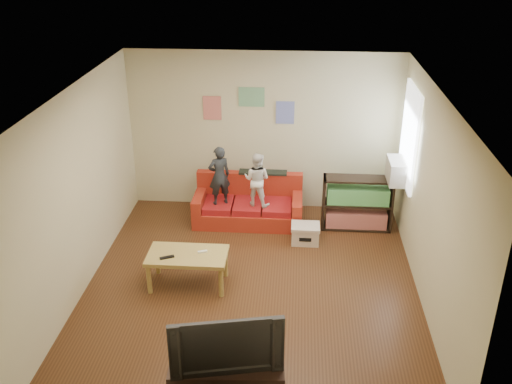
# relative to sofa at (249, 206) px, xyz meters

# --- Properties ---
(room_shell) EXTENTS (4.52, 5.02, 2.72)m
(room_shell) POSITION_rel_sofa_xyz_m (0.21, -1.92, 1.09)
(room_shell) COLOR #502D17
(room_shell) RESTS_ON ground
(sofa) EXTENTS (1.77, 0.81, 0.78)m
(sofa) POSITION_rel_sofa_xyz_m (0.00, 0.00, 0.00)
(sofa) COLOR #A92918
(sofa) RESTS_ON ground
(child_a) EXTENTS (0.42, 0.36, 0.98)m
(child_a) POSITION_rel_sofa_xyz_m (-0.45, -0.16, 0.60)
(child_a) COLOR #21252A
(child_a) RESTS_ON sofa
(child_b) EXTENTS (0.51, 0.44, 0.89)m
(child_b) POSITION_rel_sofa_xyz_m (0.15, -0.16, 0.55)
(child_b) COLOR white
(child_b) RESTS_ON sofa
(coffee_table) EXTENTS (1.07, 0.59, 0.48)m
(coffee_table) POSITION_rel_sofa_xyz_m (-0.66, -1.93, 0.15)
(coffee_table) COLOR tan
(coffee_table) RESTS_ON ground
(remote) EXTENTS (0.19, 0.12, 0.02)m
(remote) POSITION_rel_sofa_xyz_m (-0.91, -2.05, 0.23)
(remote) COLOR black
(remote) RESTS_ON coffee_table
(game_controller) EXTENTS (0.13, 0.08, 0.03)m
(game_controller) POSITION_rel_sofa_xyz_m (-0.46, -1.88, 0.24)
(game_controller) COLOR white
(game_controller) RESTS_ON coffee_table
(bookshelf) EXTENTS (1.10, 0.33, 0.88)m
(bookshelf) POSITION_rel_sofa_xyz_m (1.76, -0.14, 0.13)
(bookshelf) COLOR black
(bookshelf) RESTS_ON ground
(window) EXTENTS (0.04, 1.08, 1.48)m
(window) POSITION_rel_sofa_xyz_m (2.43, -0.27, 1.38)
(window) COLOR white
(window) RESTS_ON room_shell
(ac_unit) EXTENTS (0.28, 0.55, 0.35)m
(ac_unit) POSITION_rel_sofa_xyz_m (2.31, -0.27, 0.82)
(ac_unit) COLOR #B7B2A3
(ac_unit) RESTS_ON window
(artwork_left) EXTENTS (0.30, 0.01, 0.40)m
(artwork_left) POSITION_rel_sofa_xyz_m (-0.64, 0.57, 1.49)
(artwork_left) COLOR #D87266
(artwork_left) RESTS_ON room_shell
(artwork_center) EXTENTS (0.42, 0.01, 0.32)m
(artwork_center) POSITION_rel_sofa_xyz_m (0.01, 0.57, 1.69)
(artwork_center) COLOR #72B27F
(artwork_center) RESTS_ON room_shell
(artwork_right) EXTENTS (0.30, 0.01, 0.38)m
(artwork_right) POSITION_rel_sofa_xyz_m (0.56, 0.57, 1.44)
(artwork_right) COLOR #727FCC
(artwork_right) RESTS_ON room_shell
(file_box) EXTENTS (0.44, 0.33, 0.30)m
(file_box) POSITION_rel_sofa_xyz_m (0.94, -0.68, -0.11)
(file_box) COLOR beige
(file_box) RESTS_ON ground
(tv_stand) EXTENTS (1.20, 0.47, 0.44)m
(tv_stand) POSITION_rel_sofa_xyz_m (0.12, -3.97, -0.04)
(tv_stand) COLOR #34221C
(tv_stand) RESTS_ON ground
(television) EXTENTS (1.14, 0.38, 0.65)m
(television) POSITION_rel_sofa_xyz_m (0.12, -3.97, 0.51)
(television) COLOR black
(television) RESTS_ON tv_stand
(tissue) EXTENTS (0.11, 0.11, 0.09)m
(tissue) POSITION_rel_sofa_xyz_m (0.78, -0.73, -0.22)
(tissue) COLOR beige
(tissue) RESTS_ON ground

